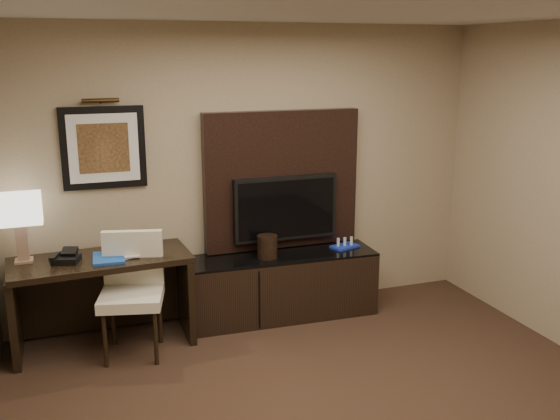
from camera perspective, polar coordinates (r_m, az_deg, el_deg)
name	(u,v)px	position (r m, az deg, el deg)	size (l,w,h in m)	color
ceiling	(388,0)	(3.42, 9.83, 18.41)	(4.50, 5.00, 0.01)	silver
wall_back	(249,172)	(5.83, -2.82, 3.46)	(4.50, 0.01, 2.70)	tan
desk	(104,302)	(5.53, -15.82, -8.06)	(1.46, 0.63, 0.78)	black
credenza	(282,286)	(5.91, 0.15, -6.93)	(1.77, 0.49, 0.61)	black
tv_wall_panel	(282,180)	(5.88, 0.16, 2.78)	(1.50, 0.12, 1.30)	black
tv	(285,208)	(5.85, 0.49, 0.19)	(1.00, 0.08, 0.60)	black
artwork	(103,148)	(5.53, -15.84, 5.50)	(0.70, 0.04, 0.70)	black
picture_light	(100,101)	(5.45, -16.10, 9.60)	(0.04, 0.04, 0.30)	#3B2813
desk_chair	(132,296)	(5.25, -13.42, -7.66)	(0.49, 0.57, 1.03)	#F2EBCA
table_lamp	(21,228)	(5.43, -22.63, -1.49)	(0.36, 0.20, 0.58)	#97735E
desk_phone	(66,256)	(5.36, -18.97, -4.02)	(0.20, 0.18, 0.10)	black
blue_folder	(109,258)	(5.35, -15.39, -4.23)	(0.25, 0.33, 0.02)	#194CA8
book	(119,244)	(5.36, -14.51, -3.06)	(0.16, 0.02, 0.21)	#B3A48D
water_bottle	(151,241)	(5.46, -11.70, -2.81)	(0.06, 0.06, 0.17)	silver
ice_bucket	(267,247)	(5.70, -1.18, -3.36)	(0.19, 0.19, 0.21)	black
minibar_tray	(345,243)	(6.04, 5.94, -2.99)	(0.26, 0.16, 0.09)	#1C31B8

